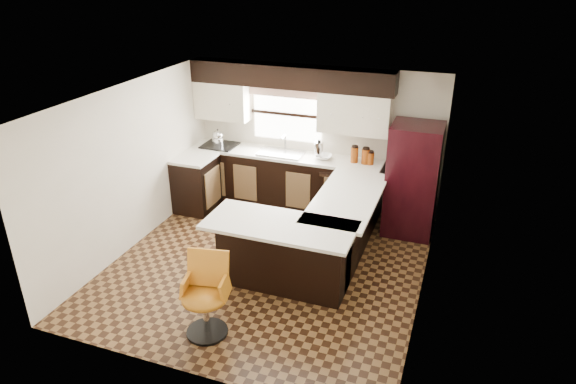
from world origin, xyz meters
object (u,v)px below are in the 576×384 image
at_px(refrigerator, 413,180).
at_px(peninsula_return, 284,254).
at_px(bar_chair, 205,298).
at_px(peninsula_long, 342,227).

bearing_deg(refrigerator, peninsula_return, -123.24).
height_order(peninsula_return, bar_chair, bar_chair).
distance_m(peninsula_long, peninsula_return, 1.11).
relative_size(peninsula_return, bar_chair, 1.69).
bearing_deg(peninsula_return, bar_chair, -111.99).
bearing_deg(peninsula_return, peninsula_long, 61.70).
height_order(peninsula_long, refrigerator, refrigerator).
xyz_separation_m(refrigerator, bar_chair, (-1.82, -3.25, -0.38)).
height_order(peninsula_long, peninsula_return, same).
xyz_separation_m(peninsula_long, bar_chair, (-1.02, -2.20, 0.04)).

